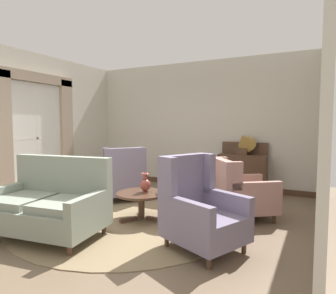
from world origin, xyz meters
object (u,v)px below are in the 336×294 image
armchair_far_left (239,193)px  armchair_near_sideboard (199,210)px  armchair_foreground_right (122,178)px  coffee_table (141,198)px  sideboard (242,171)px  porcelain_vase (145,184)px  gramophone (244,141)px  settee (48,205)px  side_table (183,191)px

armchair_far_left → armchair_near_sideboard: size_ratio=1.03×
armchair_foreground_right → armchair_near_sideboard: bearing=98.9°
coffee_table → armchair_near_sideboard: bearing=-25.5°
armchair_far_left → sideboard: bearing=-24.8°
porcelain_vase → armchair_foreground_right: (-1.04, 0.83, -0.13)m
armchair_near_sideboard → armchair_foreground_right: armchair_near_sideboard is taller
armchair_near_sideboard → sideboard: size_ratio=1.01×
porcelain_vase → sideboard: bearing=69.7°
coffee_table → gramophone: gramophone is taller
armchair_far_left → armchair_foreground_right: size_ratio=0.96×
coffee_table → armchair_near_sideboard: 1.31m
porcelain_vase → armchair_near_sideboard: (1.13, -0.60, -0.11)m
armchair_far_left → settee: bearing=95.1°
armchair_near_sideboard → sideboard: 3.11m
coffee_table → porcelain_vase: porcelain_vase is taller
settee → armchair_foreground_right: size_ratio=1.38×
coffee_table → armchair_far_left: (1.34, 0.76, 0.07)m
armchair_foreground_right → gramophone: (2.02, 1.58, 0.70)m
side_table → gramophone: gramophone is taller
armchair_foreground_right → armchair_far_left: bearing=129.6°
settee → gramophone: gramophone is taller
sideboard → armchair_near_sideboard: bearing=-86.1°
armchair_near_sideboard → coffee_table: bearing=88.5°
side_table → gramophone: (0.46, 2.10, 0.68)m
settee → armchair_far_left: settee is taller
side_table → coffee_table: bearing=-148.6°
armchair_near_sideboard → sideboard: (-0.21, 3.11, 0.03)m
porcelain_vase → armchair_far_left: size_ratio=0.26×
settee → armchair_foreground_right: armchair_foreground_right is taller
porcelain_vase → settee: size_ratio=0.18×
armchair_near_sideboard → gramophone: bearing=27.0°
armchair_near_sideboard → gramophone: gramophone is taller
settee → sideboard: bearing=56.8°
settee → sideboard: sideboard is taller
armchair_foreground_right → sideboard: (1.96, 1.68, 0.05)m
porcelain_vase → armchair_near_sideboard: bearing=-28.1°
coffee_table → porcelain_vase: size_ratio=2.58×
porcelain_vase → gramophone: 2.66m
coffee_table → armchair_foreground_right: bearing=138.8°
side_table → sideboard: bearing=79.5°
porcelain_vase → settee: (-0.82, -1.16, -0.15)m
porcelain_vase → side_table: size_ratio=0.40×
armchair_near_sideboard → gramophone: size_ratio=1.92×
settee → armchair_near_sideboard: 2.03m
settee → armchair_near_sideboard: bearing=8.1°
coffee_table → armchair_far_left: bearing=29.5°
settee → armchair_near_sideboard: (1.95, 0.56, 0.05)m
armchair_far_left → armchair_foreground_right: armchair_foreground_right is taller
armchair_far_left → side_table: (-0.78, -0.42, 0.04)m
coffee_table → settee: (-0.77, -1.12, 0.07)m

